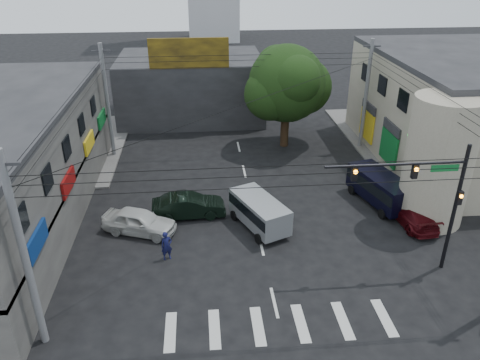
{
  "coord_description": "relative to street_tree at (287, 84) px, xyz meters",
  "views": [
    {
      "loc": [
        -3.29,
        -20.58,
        15.65
      ],
      "look_at": [
        -1.06,
        4.0,
        3.29
      ],
      "focal_mm": 35.0,
      "sensor_mm": 36.0,
      "label": 1
    }
  ],
  "objects": [
    {
      "name": "ground",
      "position": [
        -4.0,
        -17.0,
        -5.47
      ],
      "size": [
        160.0,
        160.0,
        0.0
      ],
      "primitive_type": "plane",
      "color": "black",
      "rests_on": "ground"
    },
    {
      "name": "sidewalk_far_left",
      "position": [
        -22.0,
        1.0,
        -5.4
      ],
      "size": [
        16.0,
        16.0,
        0.15
      ],
      "primitive_type": "cube",
      "color": "#514F4C",
      "rests_on": "ground"
    },
    {
      "name": "street_tree",
      "position": [
        0.0,
        0.0,
        0.0
      ],
      "size": [
        6.4,
        6.4,
        8.7
      ],
      "color": "black",
      "rests_on": "ground"
    },
    {
      "name": "corner_column",
      "position": [
        7.0,
        -13.0,
        -1.47
      ],
      "size": [
        4.0,
        4.0,
        8.0
      ],
      "primitive_type": "cylinder",
      "color": "gray",
      "rests_on": "ground"
    },
    {
      "name": "utility_pole_far_left",
      "position": [
        -14.5,
        -1.0,
        -0.87
      ],
      "size": [
        0.32,
        0.32,
        9.2
      ],
      "primitive_type": "cylinder",
      "color": "#59595B",
      "rests_on": "ground"
    },
    {
      "name": "building_right",
      "position": [
        14.0,
        -4.0,
        -1.47
      ],
      "size": [
        14.0,
        18.0,
        8.0
      ],
      "primitive_type": "cube",
      "color": "gray",
      "rests_on": "ground"
    },
    {
      "name": "utility_pole_near_left",
      "position": [
        -14.5,
        -21.5,
        -0.87
      ],
      "size": [
        0.32,
        0.32,
        9.2
      ],
      "primitive_type": "cylinder",
      "color": "#59595B",
      "rests_on": "ground"
    },
    {
      "name": "traffic_gantry",
      "position": [
        3.82,
        -18.0,
        -0.64
      ],
      "size": [
        7.1,
        0.35,
        7.2
      ],
      "color": "black",
      "rests_on": "ground"
    },
    {
      "name": "building_far",
      "position": [
        -8.0,
        9.0,
        -2.47
      ],
      "size": [
        14.0,
        10.0,
        6.0
      ],
      "primitive_type": "cube",
      "color": "#232326",
      "rests_on": "ground"
    },
    {
      "name": "sidewalk_far_right",
      "position": [
        14.0,
        1.0,
        -5.4
      ],
      "size": [
        16.0,
        16.0,
        0.15
      ],
      "primitive_type": "cube",
      "color": "#514F4C",
      "rests_on": "ground"
    },
    {
      "name": "navy_van",
      "position": [
        4.59,
        -10.78,
        -4.44
      ],
      "size": [
        6.18,
        4.6,
        2.07
      ],
      "primitive_type": null,
      "rotation": [
        0.0,
        0.0,
        1.84
      ],
      "color": "black",
      "rests_on": "ground"
    },
    {
      "name": "maroon_sedan",
      "position": [
        5.71,
        -13.5,
        -4.83
      ],
      "size": [
        2.5,
        4.72,
        1.29
      ],
      "primitive_type": "imported",
      "rotation": [
        0.0,
        0.0,
        3.22
      ],
      "color": "#42090D",
      "rests_on": "ground"
    },
    {
      "name": "silver_minivan",
      "position": [
        -3.87,
        -13.09,
        -4.51
      ],
      "size": [
        5.87,
        5.18,
        1.93
      ],
      "primitive_type": null,
      "rotation": [
        0.0,
        0.0,
        1.98
      ],
      "color": "gray",
      "rests_on": "ground"
    },
    {
      "name": "utility_pole_far_right",
      "position": [
        6.5,
        -1.0,
        -0.87
      ],
      "size": [
        0.32,
        0.32,
        9.2
      ],
      "primitive_type": "cylinder",
      "color": "#59595B",
      "rests_on": "ground"
    },
    {
      "name": "billboard",
      "position": [
        -8.0,
        4.1,
        1.83
      ],
      "size": [
        7.0,
        0.3,
        2.6
      ],
      "primitive_type": "cube",
      "color": "olive",
      "rests_on": "building_far"
    },
    {
      "name": "dark_sedan",
      "position": [
        -8.22,
        -11.37,
        -4.71
      ],
      "size": [
        2.19,
        4.85,
        1.53
      ],
      "primitive_type": "imported",
      "rotation": [
        0.0,
        0.0,
        1.63
      ],
      "color": "black",
      "rests_on": "ground"
    },
    {
      "name": "white_compact",
      "position": [
        -11.18,
        -13.0,
        -4.71
      ],
      "size": [
        4.76,
        5.68,
        1.53
      ],
      "primitive_type": "imported",
      "rotation": [
        0.0,
        0.0,
        1.21
      ],
      "color": "beige",
      "rests_on": "ground"
    },
    {
      "name": "traffic_officer",
      "position": [
        -9.39,
        -15.87,
        -4.62
      ],
      "size": [
        0.87,
        0.79,
        1.71
      ],
      "primitive_type": "imported",
      "rotation": [
        0.0,
        0.0,
        0.33
      ],
      "color": "#11133E",
      "rests_on": "ground"
    }
  ]
}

